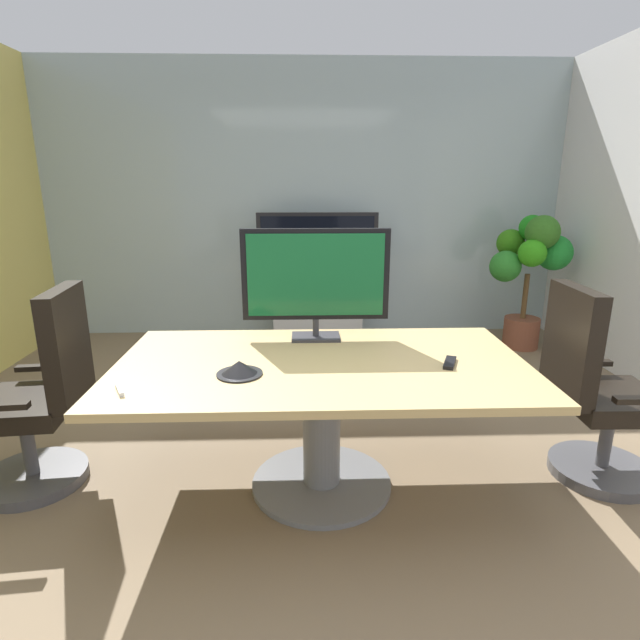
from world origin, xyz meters
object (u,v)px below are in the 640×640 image
object	(u,v)px
office_chair_right	(595,401)
conference_phone	(239,369)
conference_table	(322,393)
remote_control	(450,363)
wall_display_unit	(317,298)
potted_plant	(530,264)
office_chair_left	(41,406)
tv_monitor	(316,278)

from	to	relation	value
office_chair_right	conference_phone	xyz separation A→B (m)	(-1.90, -0.22, 0.30)
conference_table	conference_phone	world-z (taller)	conference_phone
office_chair_right	remote_control	world-z (taller)	office_chair_right
wall_display_unit	potted_plant	xyz separation A→B (m)	(2.03, -0.32, 0.40)
office_chair_left	conference_phone	size ratio (longest dim) A/B	4.95
wall_display_unit	potted_plant	world-z (taller)	wall_display_unit
tv_monitor	conference_phone	world-z (taller)	tv_monitor
conference_table	remote_control	world-z (taller)	remote_control
conference_table	potted_plant	world-z (taller)	potted_plant
conference_table	potted_plant	distance (m)	3.12
conference_phone	tv_monitor	bearing A→B (deg)	56.20
conference_table	conference_phone	bearing A→B (deg)	-157.18
office_chair_right	conference_phone	world-z (taller)	office_chair_right
office_chair_left	conference_phone	distance (m)	1.17
office_chair_left	potted_plant	distance (m)	4.23
office_chair_right	wall_display_unit	xyz separation A→B (m)	(-1.44, 2.56, -0.01)
office_chair_right	tv_monitor	world-z (taller)	tv_monitor
office_chair_right	potted_plant	distance (m)	2.35
office_chair_left	office_chair_right	size ratio (longest dim) A/B	1.00
conference_table	tv_monitor	world-z (taller)	tv_monitor
tv_monitor	office_chair_right	bearing A→B (deg)	-12.86
wall_display_unit	remote_control	size ratio (longest dim) A/B	7.71
office_chair_left	tv_monitor	size ratio (longest dim) A/B	1.30
potted_plant	wall_display_unit	bearing A→B (deg)	171.07
tv_monitor	wall_display_unit	bearing A→B (deg)	88.05
wall_display_unit	conference_phone	size ratio (longest dim) A/B	5.95
remote_control	tv_monitor	bearing A→B (deg)	166.82
conference_table	conference_phone	size ratio (longest dim) A/B	9.51
conference_table	remote_control	distance (m)	0.67
office_chair_right	tv_monitor	bearing A→B (deg)	78.56
office_chair_left	office_chair_right	xyz separation A→B (m)	(3.00, -0.04, 0.00)
conference_table	office_chair_right	size ratio (longest dim) A/B	1.92
wall_display_unit	office_chair_right	bearing A→B (deg)	-60.61
tv_monitor	potted_plant	distance (m)	2.85
office_chair_left	remote_control	bearing A→B (deg)	80.54
tv_monitor	conference_table	bearing A→B (deg)	-87.16
potted_plant	remote_control	bearing A→B (deg)	-121.52
office_chair_left	potted_plant	bearing A→B (deg)	116.26
office_chair_right	potted_plant	size ratio (longest dim) A/B	0.83
tv_monitor	remote_control	distance (m)	0.88
wall_display_unit	potted_plant	distance (m)	2.10
tv_monitor	conference_phone	distance (m)	0.76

